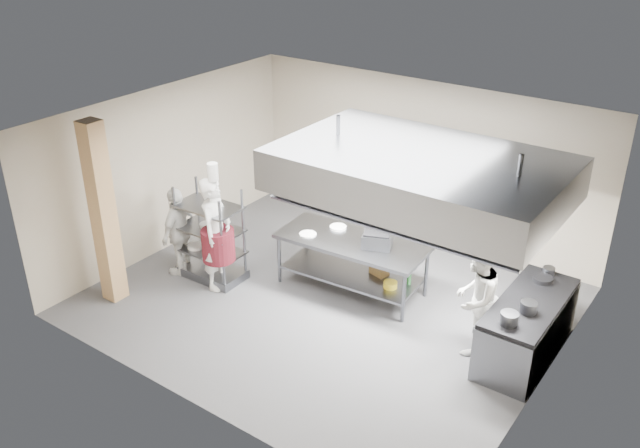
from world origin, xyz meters
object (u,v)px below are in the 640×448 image
Objects in this scene: island at (351,265)px; chef_plating at (179,231)px; cooking_range at (526,329)px; griddle at (377,240)px; stockpot at (529,307)px; chef_head at (216,234)px; chef_line at (475,298)px; pass_rack at (210,234)px.

island is 2.98m from chef_plating.
chef_plating reaches higher than cooking_range.
cooking_range is 2.62m from griddle.
cooking_range is 8.85× the size of stockpot.
griddle reaches higher than cooking_range.
griddle is 2.64m from stockpot.
chef_plating is (-5.68, -1.18, 0.37)m from cooking_range.
chef_plating is 3.43× the size of griddle.
stockpot is at bearing -98.18° from chef_head.
chef_plating is 5.81m from stockpot.
cooking_range is 0.87m from chef_line.
stockpot is (3.04, -0.34, 0.52)m from island.
island is at bearing 179.10° from cooking_range.
griddle is (-2.55, 0.10, 0.60)m from cooking_range.
chef_head is 4.22× the size of griddle.
pass_rack is at bearing -169.02° from cooking_range.
island is 2.98m from cooking_range.
stockpot is at bearing -10.43° from island.
chef_line is at bearing -178.08° from stockpot.
island is 5.34× the size of griddle.
stockpot is (0.74, 0.02, 0.12)m from chef_line.
island is 1.27× the size of chef_head.
chef_line is (4.45, 0.67, 0.03)m from pass_rack.
cooking_range is at bearing -24.71° from griddle.
chef_plating is at bearing -82.64° from chef_line.
griddle is (-1.87, 0.42, 0.17)m from chef_line.
stockpot is at bearing -78.27° from cooking_range.
pass_rack is at bearing -179.28° from griddle.
chef_plating is at bearing -163.07° from pass_rack.
pass_rack is 0.58m from chef_plating.
chef_line reaches higher than stockpot.
chef_line is (-0.68, -0.32, 0.43)m from cooking_range.
chef_head is at bearing -174.02° from griddle.
chef_line reaches higher than pass_rack.
chef_head reaches higher than pass_rack.
griddle is at bearing 3.57° from island.
pass_rack is 0.85× the size of chef_head.
pass_rack is (-2.15, -1.04, 0.37)m from island.
pass_rack reaches higher than cooking_range.
pass_rack is at bearing 45.37° from chef_head.
cooking_range is (5.13, 0.99, -0.40)m from pass_rack.
griddle is at bearing 21.46° from pass_rack.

